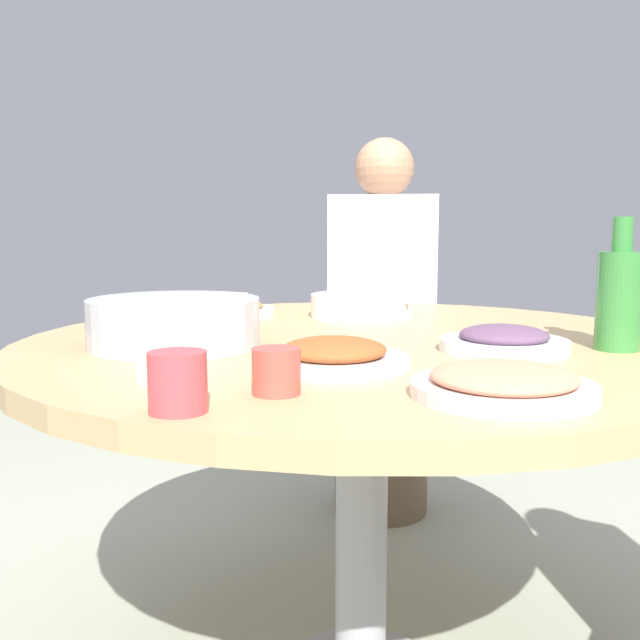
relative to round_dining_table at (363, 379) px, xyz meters
name	(u,v)px	position (x,y,z in m)	size (l,w,h in m)	color
round_dining_table	(363,379)	(0.00, 0.00, 0.00)	(1.35, 1.35, 0.73)	#99999E
rice_bowl	(174,321)	(-0.24, 0.28, 0.13)	(0.32, 0.32, 0.10)	#B2B5BA
soup_bowl	(362,306)	(0.31, 0.15, 0.11)	(0.25, 0.27, 0.06)	white
dish_stirfry	(334,355)	(-0.27, -0.07, 0.10)	(0.24, 0.24, 0.05)	white
dish_eggplant	(504,341)	(0.00, -0.28, 0.10)	(0.23, 0.23, 0.05)	silver
dish_tofu_braise	(229,309)	(0.17, 0.44, 0.10)	(0.22, 0.22, 0.04)	silver
dish_shrimp	(503,383)	(-0.34, -0.36, 0.10)	(0.25, 0.25, 0.04)	silver
green_bottle	(619,297)	(0.11, -0.45, 0.18)	(0.08, 0.08, 0.24)	#368138
tea_cup_near	(178,382)	(-0.61, -0.04, 0.12)	(0.07, 0.07, 0.07)	#C64348
tea_cup_far	(160,363)	(-0.49, 0.10, 0.11)	(0.07, 0.07, 0.05)	white
tea_cup_side	(276,371)	(-0.47, -0.09, 0.11)	(0.07, 0.07, 0.06)	#BD4B3E
stool_for_diner_left	(381,442)	(0.88, 0.34, -0.42)	(0.31, 0.31, 0.47)	brown
diner_left	(383,277)	(0.88, 0.34, 0.13)	(0.43, 0.42, 0.76)	#2D333D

